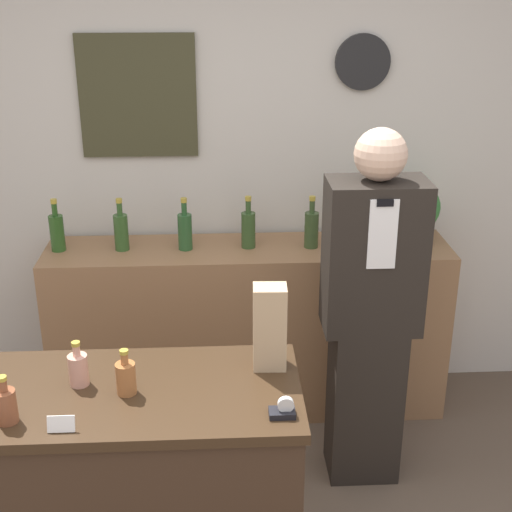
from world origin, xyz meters
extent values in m
cube|color=beige|center=(0.00, 2.00, 1.35)|extent=(5.20, 0.06, 2.70)
cube|color=#3A3821|center=(-0.48, 1.96, 1.72)|extent=(0.60, 0.02, 0.63)
cylinder|color=black|center=(0.68, 1.95, 1.89)|extent=(0.29, 0.03, 0.29)
cube|color=#8E6642|center=(0.08, 1.71, 0.48)|extent=(2.15, 0.45, 0.96)
cube|color=#382619|center=(-0.44, 0.43, 0.44)|extent=(1.28, 0.58, 0.89)
cube|color=#352415|center=(-0.44, 0.43, 0.91)|extent=(1.31, 0.61, 0.04)
cube|color=black|center=(0.61, 1.10, 0.40)|extent=(0.33, 0.26, 0.80)
cube|color=black|center=(0.61, 1.10, 1.15)|extent=(0.44, 0.26, 0.70)
cube|color=white|center=(0.61, 0.97, 1.30)|extent=(0.12, 0.01, 0.31)
cube|color=black|center=(0.61, 0.96, 1.44)|extent=(0.07, 0.01, 0.03)
sphere|color=#DBB293|center=(0.61, 1.10, 1.61)|extent=(0.23, 0.23, 0.23)
cylinder|color=#9E998E|center=(0.96, 1.73, 1.01)|extent=(0.18, 0.18, 0.09)
sphere|color=#2D6B2D|center=(0.96, 1.73, 1.17)|extent=(0.26, 0.26, 0.26)
cube|color=tan|center=(0.11, 0.57, 1.09)|extent=(0.13, 0.10, 0.33)
cube|color=black|center=(0.13, 0.24, 0.94)|extent=(0.09, 0.06, 0.02)
cylinder|color=silver|center=(0.14, 0.24, 0.97)|extent=(0.06, 0.02, 0.06)
cube|color=white|center=(-0.60, 0.19, 0.95)|extent=(0.09, 0.02, 0.06)
cylinder|color=brown|center=(-0.79, 0.26, 0.98)|extent=(0.07, 0.07, 0.12)
cylinder|color=brown|center=(-0.79, 0.26, 1.06)|extent=(0.03, 0.03, 0.04)
cylinder|color=#B29933|center=(-0.79, 0.26, 1.09)|extent=(0.03, 0.03, 0.01)
cylinder|color=tan|center=(-0.59, 0.48, 0.98)|extent=(0.07, 0.07, 0.12)
cylinder|color=tan|center=(-0.59, 0.48, 1.06)|extent=(0.03, 0.03, 0.04)
cylinder|color=#B29933|center=(-0.59, 0.48, 1.09)|extent=(0.03, 0.03, 0.01)
cylinder|color=#A16134|center=(-0.41, 0.41, 0.98)|extent=(0.07, 0.07, 0.12)
cylinder|color=#A16134|center=(-0.41, 0.41, 1.06)|extent=(0.03, 0.03, 0.04)
cylinder|color=#B29933|center=(-0.41, 0.41, 1.09)|extent=(0.03, 0.03, 0.01)
cylinder|color=#29501E|center=(-0.92, 1.73, 1.06)|extent=(0.07, 0.07, 0.19)
cylinder|color=#29501E|center=(-0.92, 1.73, 1.19)|extent=(0.03, 0.03, 0.07)
cylinder|color=#B29933|center=(-0.92, 1.73, 1.23)|extent=(0.03, 0.03, 0.02)
cylinder|color=#305324|center=(-0.58, 1.72, 1.06)|extent=(0.07, 0.07, 0.19)
cylinder|color=#305324|center=(-0.58, 1.72, 1.19)|extent=(0.03, 0.03, 0.07)
cylinder|color=#B29933|center=(-0.58, 1.72, 1.23)|extent=(0.03, 0.03, 0.02)
cylinder|color=#285228|center=(-0.25, 1.71, 1.06)|extent=(0.07, 0.07, 0.19)
cylinder|color=#285228|center=(-0.25, 1.71, 1.19)|extent=(0.03, 0.03, 0.07)
cylinder|color=#B29933|center=(-0.25, 1.71, 1.23)|extent=(0.03, 0.03, 0.02)
cylinder|color=#314D24|center=(0.08, 1.72, 1.06)|extent=(0.07, 0.07, 0.19)
cylinder|color=#314D24|center=(0.08, 1.72, 1.19)|extent=(0.03, 0.03, 0.07)
cylinder|color=#B29933|center=(0.08, 1.72, 1.23)|extent=(0.03, 0.03, 0.02)
cylinder|color=#344A26|center=(0.41, 1.71, 1.06)|extent=(0.07, 0.07, 0.19)
cylinder|color=#344A26|center=(0.41, 1.71, 1.19)|extent=(0.03, 0.03, 0.07)
cylinder|color=#B29933|center=(0.41, 1.71, 1.23)|extent=(0.03, 0.03, 0.02)
cylinder|color=#305525|center=(0.74, 1.72, 1.06)|extent=(0.07, 0.07, 0.19)
cylinder|color=#305525|center=(0.74, 1.72, 1.19)|extent=(0.03, 0.03, 0.07)
cylinder|color=#B29933|center=(0.74, 1.72, 1.23)|extent=(0.03, 0.03, 0.02)
camera|label=1|loc=(-0.07, -1.79, 2.34)|focal=50.00mm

